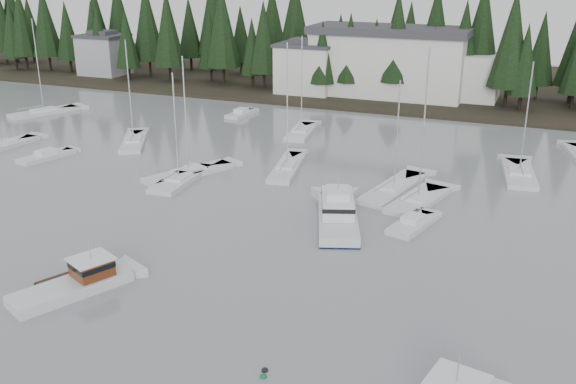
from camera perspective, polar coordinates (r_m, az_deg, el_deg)
name	(u,v)px	position (r m, az deg, el deg)	size (l,w,h in m)	color
far_shore_land	(434,84)	(120.53, 12.88, 9.30)	(240.00, 54.00, 1.00)	black
conifer_treeline	(422,96)	(109.88, 11.86, 8.38)	(200.00, 22.00, 20.00)	black
house_west	(306,67)	(107.15, 1.65, 11.03)	(9.54, 7.42, 8.75)	silver
house_far_west	(104,54)	(129.57, -16.05, 11.73)	(8.48, 7.42, 8.25)	#999EA0
harbor_inn	(402,63)	(105.93, 10.10, 11.25)	(29.50, 11.50, 10.90)	silver
lobster_boat_brown	(76,285)	(46.46, -18.33, -7.82)	(6.05, 8.49, 4.01)	silver
cabin_cruiser_center	(338,215)	(55.14, 4.42, -2.07)	(6.69, 11.03, 4.53)	silver
sailboat_1	(134,143)	(81.24, -13.54, 4.26)	(6.90, 9.64, 13.07)	silver
sailboat_2	(44,113)	(101.25, -20.86, 6.56)	(6.53, 10.27, 14.11)	silver
sailboat_3	(301,133)	(83.61, 1.19, 5.26)	(4.02, 9.27, 12.98)	silver
sailboat_5	(179,182)	(66.02, -9.67, 0.90)	(3.27, 8.48, 11.66)	silver
sailboat_7	(2,147)	(84.53, -24.05, 3.65)	(3.51, 9.55, 11.25)	silver
sailboat_8	(287,169)	(69.14, -0.07, 2.09)	(4.47, 10.81, 14.00)	silver
sailboat_9	(394,190)	(63.65, 9.39, 0.18)	(4.90, 11.30, 11.37)	silver
sailboat_11	(519,175)	(71.30, 19.84, 1.41)	(4.31, 9.99, 12.39)	silver
sailboat_12	(418,202)	(60.88, 11.50, -0.86)	(4.96, 9.28, 14.82)	silver
sailboat_13	(189,175)	(68.06, -8.81, 1.54)	(6.65, 10.21, 12.92)	silver
runabout_0	(47,157)	(78.01, -20.67, 2.91)	(3.76, 6.84, 1.42)	silver
runabout_1	(413,225)	(55.35, 11.03, -2.92)	(3.63, 6.26, 1.42)	silver
runabout_3	(241,115)	(93.86, -4.18, 6.89)	(2.68, 5.91, 1.42)	silver
mooring_buoy_green	(263,377)	(36.21, -2.22, -16.12)	(0.40, 0.40, 0.40)	#145933
mooring_buoy_dark	(265,371)	(36.67, -2.07, -15.60)	(0.39, 0.39, 0.39)	black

